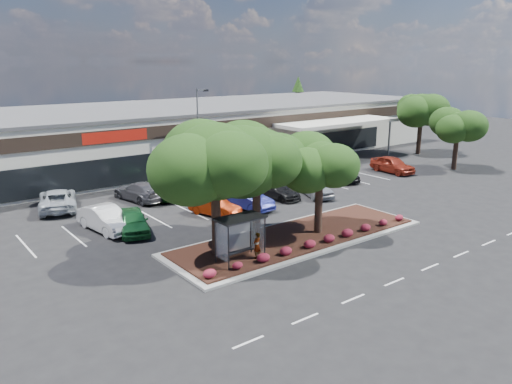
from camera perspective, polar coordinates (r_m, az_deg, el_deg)
ground at (r=31.69m, az=12.42°, el=-6.46°), size 160.00×160.00×0.00m
retail_store at (r=58.05m, az=-13.84°, el=6.25°), size 80.40×25.20×6.25m
landscape_island at (r=32.87m, az=4.82°, el=-5.15°), size 18.00×6.00×0.26m
lane_markings at (r=38.70m, az=0.47°, el=-2.20°), size 33.12×20.06×0.01m
shrub_row at (r=31.31m, az=7.43°, el=-5.50°), size 17.00×0.80×0.50m
bus_shelter at (r=28.10m, az=-1.99°, el=-3.88°), size 2.75×1.55×2.59m
island_tree_west at (r=28.53m, az=-4.66°, el=0.35°), size 7.20×7.20×7.89m
island_tree_mid at (r=31.11m, az=0.07°, el=1.06°), size 6.60×6.60×7.32m
island_tree_east at (r=32.68m, az=7.25°, el=0.87°), size 5.80×5.80×6.50m
tree_east_near at (r=57.32m, az=21.95°, el=5.61°), size 5.60×5.60×6.51m
tree_east_far at (r=65.69m, az=18.27°, el=7.45°), size 6.40×6.40×7.62m
conifer_north_east at (r=85.01m, az=4.79°, el=10.08°), size 3.96×3.96×9.00m
person_waiting at (r=28.76m, az=0.11°, el=-6.13°), size 0.64×0.50×1.54m
light_pole at (r=47.52m, az=-6.52°, el=5.70°), size 1.42×0.70×8.87m
car_0 at (r=35.60m, az=-16.79°, el=-2.95°), size 2.50×5.35×1.69m
car_1 at (r=34.77m, az=-13.88°, el=-3.25°), size 3.20×5.05×1.60m
car_2 at (r=37.58m, az=-4.70°, el=-1.67°), size 2.65×4.48×1.39m
car_3 at (r=39.23m, az=-1.04°, el=-0.76°), size 2.17×5.01×1.60m
car_4 at (r=42.22m, az=2.31°, el=0.18°), size 2.49×4.90×1.36m
car_5 at (r=43.22m, az=6.78°, el=0.60°), size 3.43×5.08×1.60m
car_6 at (r=47.00m, az=3.87°, el=1.66°), size 2.27×4.22×1.37m
car_7 at (r=48.92m, az=9.65°, el=2.10°), size 2.60×4.76×1.53m
car_8 at (r=53.91m, az=15.32°, el=3.04°), size 2.42×5.16×1.71m
car_9 at (r=41.91m, az=-21.74°, el=-0.80°), size 4.23×6.37×1.62m
car_10 at (r=42.61m, az=-13.17°, el=0.08°), size 3.14×5.72×1.57m
car_11 at (r=43.41m, az=-10.09°, el=0.56°), size 3.62×6.29×1.65m
car_12 at (r=43.82m, az=-5.92°, el=0.66°), size 3.56×5.41×1.38m
car_13 at (r=47.90m, az=-4.52°, el=2.07°), size 2.92×5.28×1.65m
car_14 at (r=52.84m, az=1.14°, el=3.28°), size 1.97×4.72×1.60m
car_15 at (r=52.01m, az=3.80°, el=3.09°), size 2.41×5.74×1.65m
car_16 at (r=53.93m, az=4.69°, el=3.45°), size 3.17×5.88×1.57m
car_17 at (r=59.45m, az=8.09°, el=4.45°), size 3.40×5.37×1.67m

